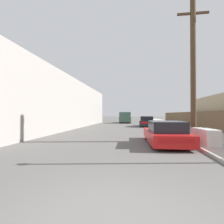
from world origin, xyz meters
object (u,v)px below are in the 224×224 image
Objects in this scene: car_parked_mid at (147,122)px; pickup_truck at (125,118)px; utility_pole at (193,67)px; parked_sports_car_red at (165,133)px; discarded_fridge at (205,136)px.

pickup_truck reaches higher than car_parked_mid.
car_parked_mid is at bearing 99.44° from utility_pole.
car_parked_mid is (-0.21, 13.33, 0.05)m from parked_sports_car_red.
pickup_truck is 0.64× the size of utility_pole.
discarded_fridge is 4.24m from utility_pole.
parked_sports_car_red reaches higher than discarded_fridge.
pickup_truck is at bearing 96.62° from parked_sports_car_red.
utility_pole is (5.31, -20.70, 3.43)m from pickup_truck.
pickup_truck is at bearing 113.19° from car_parked_mid.
parked_sports_car_red is 13.33m from car_parked_mid.
pickup_truck is (-3.29, 8.54, 0.34)m from car_parked_mid.
discarded_fridge is 0.40× the size of car_parked_mid.
parked_sports_car_red is 22.14m from pickup_truck.
discarded_fridge is 1.91m from parked_sports_car_red.
pickup_truck is at bearing 104.39° from utility_pole.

